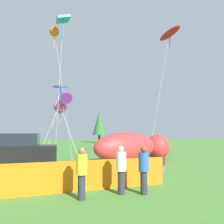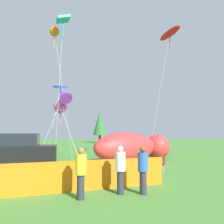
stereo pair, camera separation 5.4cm
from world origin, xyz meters
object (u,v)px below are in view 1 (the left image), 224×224
object	(u,v)px
kite_orange_flower	(55,33)
kite_pink_octopus	(60,107)
kite_teal_diamond	(63,22)
folding_chair	(162,163)
kite_red_lizard	(169,34)
kite_blue_box	(60,88)
parked_car	(22,152)
inflatable_cat	(133,148)
kite_purple_delta	(64,95)
spectator_in_red_shirt	(82,171)
spectator_in_white_shirt	(121,168)
spectator_in_green_shirt	(144,168)

from	to	relation	value
kite_orange_flower	kite_pink_octopus	xyz separation A→B (m)	(0.37, 1.19, -5.26)
kite_orange_flower	kite_teal_diamond	distance (m)	1.11
folding_chair	kite_teal_diamond	bearing A→B (deg)	0.30
kite_red_lizard	kite_blue_box	bearing A→B (deg)	167.76
parked_car	kite_red_lizard	xyz separation A→B (m)	(10.62, 3.85, 9.53)
inflatable_cat	kite_teal_diamond	distance (m)	10.36
kite_purple_delta	kite_pink_octopus	bearing A→B (deg)	119.04
inflatable_cat	kite_teal_diamond	world-z (taller)	kite_teal_diamond
folding_chair	inflatable_cat	bearing A→B (deg)	-54.18
spectator_in_red_shirt	kite_teal_diamond	xyz separation A→B (m)	(-1.65, 7.29, 8.89)
kite_pink_octopus	kite_teal_diamond	bearing A→B (deg)	-80.89
spectator_in_red_shirt	kite_blue_box	xyz separation A→B (m)	(-2.36, 11.79, 5.17)
spectator_in_red_shirt	spectator_in_white_shirt	distance (m)	1.49
spectator_in_white_shirt	kite_teal_diamond	world-z (taller)	kite_teal_diamond
inflatable_cat	spectator_in_green_shirt	bearing A→B (deg)	-130.98
kite_red_lizard	kite_teal_diamond	bearing A→B (deg)	-163.92
folding_chair	kite_teal_diamond	distance (m)	11.38
kite_orange_flower	kite_blue_box	distance (m)	4.99
kite_orange_flower	kite_teal_diamond	xyz separation A→B (m)	(0.69, -0.78, 0.41)
spectator_in_green_shirt	kite_orange_flower	distance (m)	12.32
spectator_in_green_shirt	kite_purple_delta	size ratio (longest dim) A/B	0.30
inflatable_cat	kite_red_lizard	bearing A→B (deg)	-19.11
spectator_in_green_shirt	inflatable_cat	bearing A→B (deg)	81.05
kite_teal_diamond	spectator_in_red_shirt	bearing A→B (deg)	-77.25
spectator_in_green_shirt	kite_blue_box	size ratio (longest dim) A/B	0.27
parked_car	spectator_in_red_shirt	world-z (taller)	parked_car
kite_orange_flower	kite_purple_delta	world-z (taller)	kite_orange_flower
folding_chair	kite_red_lizard	size ratio (longest dim) A/B	0.08
spectator_in_white_shirt	kite_teal_diamond	xyz separation A→B (m)	(-3.05, 6.79, 8.89)
spectator_in_red_shirt	kite_orange_flower	size ratio (longest dim) A/B	0.17
folding_chair	kite_blue_box	size ratio (longest dim) A/B	0.14
spectator_in_white_shirt	kite_red_lizard	size ratio (longest dim) A/B	0.15
spectator_in_green_shirt	kite_pink_octopus	bearing A→B (deg)	115.20
kite_teal_diamond	folding_chair	bearing A→B (deg)	-28.75
parked_car	inflatable_cat	distance (m)	7.85
spectator_in_green_shirt	kite_teal_diamond	bearing A→B (deg)	119.20
kite_red_lizard	kite_orange_flower	bearing A→B (deg)	-169.61
kite_blue_box	kite_pink_octopus	bearing A→B (deg)	-81.15
spectator_in_red_shirt	kite_orange_flower	bearing A→B (deg)	106.17
inflatable_cat	kite_pink_octopus	size ratio (longest dim) A/B	1.48
spectator_in_white_shirt	kite_purple_delta	size ratio (longest dim) A/B	0.30
parked_car	spectator_in_green_shirt	distance (m)	8.07
spectator_in_red_shirt	kite_purple_delta	bearing A→B (deg)	100.82
spectator_in_green_shirt	kite_pink_octopus	xyz separation A→B (m)	(-4.17, 8.86, 3.23)
kite_teal_diamond	parked_car	bearing A→B (deg)	-145.82
inflatable_cat	kite_blue_box	world-z (taller)	kite_blue_box
kite_teal_diamond	kite_pink_octopus	xyz separation A→B (m)	(-0.31, 1.96, -5.67)
spectator_in_red_shirt	kite_red_lizard	world-z (taller)	kite_red_lizard
folding_chair	parked_car	bearing A→B (deg)	16.02
kite_blue_box	parked_car	bearing A→B (deg)	-102.55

